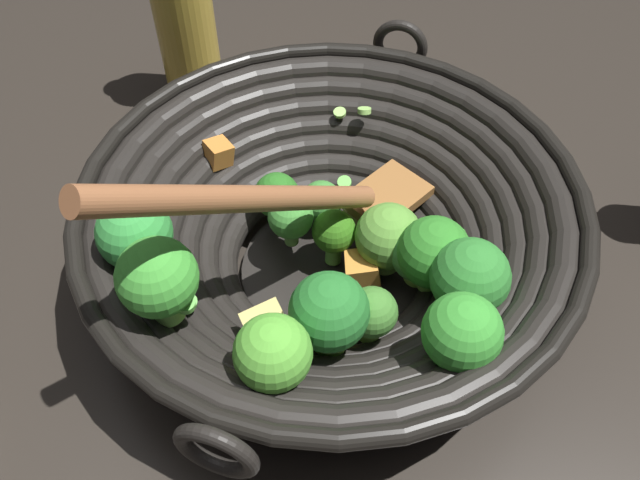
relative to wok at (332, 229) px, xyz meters
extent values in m
plane|color=#28231E|center=(0.00, 0.00, -0.07)|extent=(4.00, 4.00, 0.00)
cylinder|color=black|center=(0.00, 0.00, -0.06)|extent=(0.15, 0.15, 0.01)
torus|color=black|center=(0.00, 0.00, -0.05)|extent=(0.21, 0.21, 0.02)
torus|color=black|center=(0.00, 0.00, -0.04)|extent=(0.24, 0.24, 0.02)
torus|color=black|center=(0.00, 0.00, -0.03)|extent=(0.27, 0.27, 0.02)
torus|color=black|center=(0.00, 0.00, -0.01)|extent=(0.30, 0.30, 0.02)
torus|color=black|center=(0.00, 0.00, 0.00)|extent=(0.32, 0.32, 0.02)
torus|color=black|center=(0.00, 0.00, 0.01)|extent=(0.35, 0.35, 0.02)
torus|color=black|center=(0.00, 0.00, 0.02)|extent=(0.38, 0.38, 0.02)
torus|color=black|center=(0.00, 0.00, 0.03)|extent=(0.40, 0.40, 0.01)
torus|color=black|center=(-0.01, 0.22, 0.03)|extent=(0.05, 0.01, 0.05)
torus|color=black|center=(0.01, -0.21, 0.03)|extent=(0.05, 0.01, 0.05)
cylinder|color=#7FBE56|center=(-0.07, -0.13, 0.03)|extent=(0.03, 0.03, 0.02)
sphere|color=green|center=(-0.07, -0.13, 0.06)|extent=(0.05, 0.05, 0.05)
cylinder|color=#86BA49|center=(-0.06, 0.03, -0.04)|extent=(0.02, 0.02, 0.01)
sphere|color=#26671E|center=(-0.06, 0.03, -0.01)|extent=(0.04, 0.04, 0.04)
cylinder|color=#6DA349|center=(0.01, -0.14, 0.00)|extent=(0.03, 0.03, 0.01)
sphere|color=#56AA36|center=(0.01, -0.14, 0.03)|extent=(0.05, 0.05, 0.05)
cylinder|color=#86BB58|center=(0.04, 0.02, -0.04)|extent=(0.03, 0.03, 0.02)
sphere|color=#589236|center=(0.04, 0.02, -0.01)|extent=(0.06, 0.06, 0.06)
cylinder|color=#89C44F|center=(0.12, -0.08, 0.00)|extent=(0.02, 0.02, 0.01)
sphere|color=green|center=(0.12, -0.08, 0.03)|extent=(0.05, 0.05, 0.05)
cylinder|color=#79B03D|center=(-0.03, 0.05, -0.05)|extent=(0.01, 0.02, 0.02)
sphere|color=#3C8434|center=(-0.03, 0.05, -0.03)|extent=(0.04, 0.04, 0.04)
cylinder|color=#85BD52|center=(0.08, 0.01, -0.03)|extent=(0.03, 0.03, 0.02)
sphere|color=#2D7B25|center=(0.08, 0.01, 0.00)|extent=(0.06, 0.06, 0.06)
cylinder|color=#64AB41|center=(0.00, 0.01, -0.05)|extent=(0.02, 0.02, 0.02)
sphere|color=#316D17|center=(0.00, 0.01, -0.02)|extent=(0.04, 0.04, 0.04)
cylinder|color=#7CB33C|center=(0.11, -0.02, -0.02)|extent=(0.02, 0.02, 0.01)
sphere|color=#2D7A2D|center=(0.11, -0.02, 0.01)|extent=(0.06, 0.06, 0.06)
cylinder|color=#8AC247|center=(0.03, -0.09, -0.02)|extent=(0.04, 0.04, 0.02)
sphere|color=#246E2A|center=(0.03, -0.09, 0.02)|extent=(0.06, 0.06, 0.06)
cylinder|color=#88BA45|center=(0.07, 0.01, -0.04)|extent=(0.03, 0.03, 0.02)
sphere|color=#3D873B|center=(0.07, 0.01, -0.01)|extent=(0.05, 0.05, 0.05)
cylinder|color=#7CB440|center=(0.06, -0.06, -0.02)|extent=(0.02, 0.02, 0.02)
sphere|color=#3E782D|center=(0.06, -0.06, 0.00)|extent=(0.04, 0.04, 0.04)
cylinder|color=#689E49|center=(-0.04, 0.00, -0.03)|extent=(0.01, 0.01, 0.02)
sphere|color=#439338|center=(-0.04, 0.00, -0.01)|extent=(0.04, 0.04, 0.04)
cylinder|color=#54934D|center=(-0.11, -0.09, 0.02)|extent=(0.03, 0.03, 0.01)
sphere|color=green|center=(-0.11, -0.09, 0.05)|extent=(0.05, 0.05, 0.05)
cube|color=#C5723B|center=(0.03, 0.08, -0.04)|extent=(0.03, 0.03, 0.03)
cube|color=#C67730|center=(-0.13, 0.04, 0.00)|extent=(0.03, 0.03, 0.03)
cube|color=#DBB675|center=(0.01, 0.05, -0.04)|extent=(0.03, 0.03, 0.03)
cube|color=#D4BF6A|center=(-0.01, -0.10, -0.01)|extent=(0.04, 0.05, 0.03)
cube|color=orange|center=(0.03, 0.00, -0.04)|extent=(0.04, 0.04, 0.03)
cylinder|color=#99D166|center=(-0.04, 0.13, 0.01)|extent=(0.01, 0.01, 0.01)
cylinder|color=#6BC651|center=(-0.02, 0.07, -0.02)|extent=(0.01, 0.01, 0.01)
cylinder|color=#6BC651|center=(-0.07, -0.11, 0.01)|extent=(0.02, 0.02, 0.01)
cylinder|color=#56B247|center=(0.01, -0.07, -0.01)|extent=(0.01, 0.01, 0.00)
cylinder|color=#99D166|center=(-0.02, 0.13, 0.01)|extent=(0.02, 0.02, 0.01)
cylinder|color=#6BC651|center=(0.09, 0.03, 0.00)|extent=(0.02, 0.02, 0.01)
cylinder|color=#6BC651|center=(0.02, -0.06, -0.03)|extent=(0.02, 0.02, 0.01)
cylinder|color=#6BC651|center=(-0.06, -0.12, 0.03)|extent=(0.02, 0.02, 0.01)
cylinder|color=#99D166|center=(0.08, 0.01, -0.03)|extent=(0.02, 0.01, 0.01)
cube|color=brown|center=(0.03, 0.07, -0.02)|extent=(0.07, 0.08, 0.01)
cylinder|color=#945B37|center=(-0.03, -0.06, 0.08)|extent=(0.11, 0.22, 0.18)
cylinder|color=gold|center=(-0.23, 0.19, 0.02)|extent=(0.06, 0.06, 0.19)
camera|label=1|loc=(0.12, -0.32, 0.40)|focal=36.87mm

